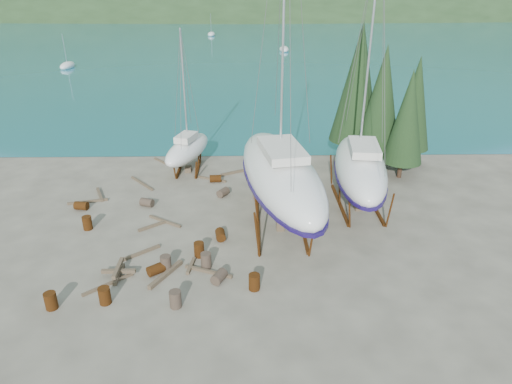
{
  "coord_description": "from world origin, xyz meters",
  "views": [
    {
      "loc": [
        1.95,
        -23.28,
        14.39
      ],
      "look_at": [
        2.44,
        3.0,
        2.07
      ],
      "focal_mm": 32.0,
      "sensor_mm": 36.0,
      "label": 1
    }
  ],
  "objects_px": {
    "small_sailboat_shore": "(187,149)",
    "worker": "(307,221)",
    "large_sailboat_far": "(360,167)",
    "large_sailboat_near": "(281,174)"
  },
  "relations": [
    {
      "from": "large_sailboat_near",
      "to": "small_sailboat_shore",
      "type": "distance_m",
      "value": 11.68
    },
    {
      "from": "small_sailboat_shore",
      "to": "worker",
      "type": "relative_size",
      "value": 6.36
    },
    {
      "from": "large_sailboat_near",
      "to": "worker",
      "type": "height_order",
      "value": "large_sailboat_near"
    },
    {
      "from": "large_sailboat_far",
      "to": "small_sailboat_shore",
      "type": "distance_m",
      "value": 14.22
    },
    {
      "from": "large_sailboat_far",
      "to": "small_sailboat_shore",
      "type": "xyz_separation_m",
      "value": [
        -12.47,
        6.75,
        -1.08
      ]
    },
    {
      "from": "large_sailboat_far",
      "to": "worker",
      "type": "xyz_separation_m",
      "value": [
        -3.91,
        -3.79,
        -2.04
      ]
    },
    {
      "from": "large_sailboat_far",
      "to": "small_sailboat_shore",
      "type": "relative_size",
      "value": 1.61
    },
    {
      "from": "large_sailboat_near",
      "to": "large_sailboat_far",
      "type": "xyz_separation_m",
      "value": [
        5.54,
        2.51,
        -0.56
      ]
    },
    {
      "from": "worker",
      "to": "large_sailboat_far",
      "type": "bearing_deg",
      "value": -27.47
    },
    {
      "from": "small_sailboat_shore",
      "to": "worker",
      "type": "height_order",
      "value": "small_sailboat_shore"
    }
  ]
}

